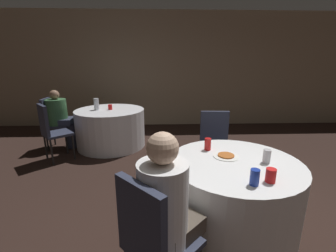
% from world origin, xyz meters
% --- Properties ---
extents(ground_plane, '(16.00, 16.00, 0.00)m').
position_xyz_m(ground_plane, '(0.00, 0.00, 0.00)').
color(ground_plane, black).
extents(wall_back, '(16.00, 0.06, 2.80)m').
position_xyz_m(wall_back, '(0.00, 4.11, 1.40)').
color(wall_back, gray).
rests_on(wall_back, ground_plane).
extents(table_near, '(1.19, 1.19, 0.73)m').
position_xyz_m(table_near, '(-0.15, 0.11, 0.36)').
color(table_near, white).
rests_on(table_near, ground_plane).
extents(table_far, '(1.30, 1.30, 0.73)m').
position_xyz_m(table_far, '(-1.77, 2.52, 0.36)').
color(table_far, silver).
rests_on(table_far, ground_plane).
extents(chair_near_north, '(0.43, 0.43, 0.96)m').
position_xyz_m(chair_near_north, '(-0.08, 1.12, 0.57)').
color(chair_near_north, '#2D3347').
rests_on(chair_near_north, ground_plane).
extents(chair_near_southwest, '(0.57, 0.57, 0.96)m').
position_xyz_m(chair_near_southwest, '(-0.88, -0.59, 0.57)').
color(chair_near_southwest, '#2D3347').
rests_on(chair_near_southwest, ground_plane).
extents(chair_far_southwest, '(0.56, 0.56, 0.96)m').
position_xyz_m(chair_far_southwest, '(-2.58, 1.83, 0.57)').
color(chair_far_southwest, '#2D3347').
rests_on(chair_far_southwest, ground_plane).
extents(chair_far_west, '(0.43, 0.43, 0.96)m').
position_xyz_m(chair_far_west, '(-2.83, 2.45, 0.57)').
color(chair_far_west, '#2D3347').
rests_on(chair_far_west, ground_plane).
extents(person_green_jacket, '(0.52, 0.38, 1.11)m').
position_xyz_m(person_green_jacket, '(-2.67, 2.46, 0.58)').
color(person_green_jacket, '#33384C').
rests_on(person_green_jacket, ground_plane).
extents(person_white_shirt, '(0.45, 0.45, 1.20)m').
position_xyz_m(person_white_shirt, '(-0.75, -0.47, 0.60)').
color(person_white_shirt, '#4C4238').
rests_on(person_white_shirt, ground_plane).
extents(pizza_plate_near, '(0.24, 0.24, 0.02)m').
position_xyz_m(pizza_plate_near, '(-0.20, 0.22, 0.73)').
color(pizza_plate_near, white).
rests_on(pizza_plate_near, table_near).
extents(soda_can_silver, '(0.07, 0.07, 0.12)m').
position_xyz_m(soda_can_silver, '(0.12, 0.07, 0.79)').
color(soda_can_silver, silver).
rests_on(soda_can_silver, table_near).
extents(soda_can_blue, '(0.07, 0.07, 0.12)m').
position_xyz_m(soda_can_blue, '(-0.15, -0.30, 0.79)').
color(soda_can_blue, '#1E38A5').
rests_on(soda_can_blue, table_near).
extents(soda_can_red, '(0.07, 0.07, 0.12)m').
position_xyz_m(soda_can_red, '(-0.34, 0.40, 0.79)').
color(soda_can_red, red).
rests_on(soda_can_red, table_near).
extents(cup_near, '(0.07, 0.07, 0.11)m').
position_xyz_m(cup_near, '(-0.01, -0.26, 0.78)').
color(cup_near, red).
rests_on(cup_near, table_near).
extents(bottle_far, '(0.09, 0.09, 0.22)m').
position_xyz_m(bottle_far, '(-2.01, 2.51, 0.83)').
color(bottle_far, silver).
rests_on(bottle_far, table_far).
extents(cup_far, '(0.08, 0.08, 0.10)m').
position_xyz_m(cup_far, '(-1.76, 2.52, 0.77)').
color(cup_far, red).
rests_on(cup_far, table_far).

